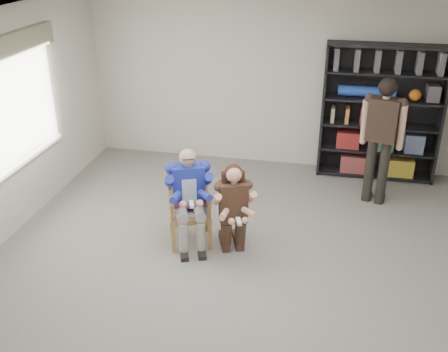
% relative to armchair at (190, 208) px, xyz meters
% --- Properties ---
extents(room_shell, '(6.00, 7.00, 2.80)m').
position_rel_armchair_xyz_m(room_shell, '(0.67, -0.77, 0.91)').
color(room_shell, silver).
rests_on(room_shell, ground).
extents(floor, '(6.00, 7.00, 0.01)m').
position_rel_armchair_xyz_m(floor, '(0.67, -0.77, -0.49)').
color(floor, '#64635D').
rests_on(floor, ground).
extents(window_left, '(0.16, 2.00, 1.75)m').
position_rel_armchair_xyz_m(window_left, '(-2.28, 0.23, 1.14)').
color(window_left, white).
rests_on(window_left, room_shell).
extents(armchair, '(0.72, 0.71, 0.97)m').
position_rel_armchair_xyz_m(armchair, '(0.00, 0.00, 0.00)').
color(armchair, '#A4703E').
rests_on(armchair, floor).
extents(seated_man, '(0.77, 0.90, 1.27)m').
position_rel_armchair_xyz_m(seated_man, '(-0.00, 0.00, 0.15)').
color(seated_man, '#1D2B97').
rests_on(seated_man, floor).
extents(kneeling_woman, '(0.73, 0.90, 1.16)m').
position_rel_armchair_xyz_m(kneeling_woman, '(0.58, -0.12, 0.09)').
color(kneeling_woman, '#36241E').
rests_on(kneeling_woman, floor).
extents(bookshelf, '(1.80, 0.38, 2.10)m').
position_rel_armchair_xyz_m(bookshelf, '(2.37, 2.51, 0.56)').
color(bookshelf, black).
rests_on(bookshelf, floor).
extents(standing_man, '(0.63, 0.46, 1.83)m').
position_rel_armchair_xyz_m(standing_man, '(2.33, 1.59, 0.43)').
color(standing_man, '#2C201A').
rests_on(standing_man, floor).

